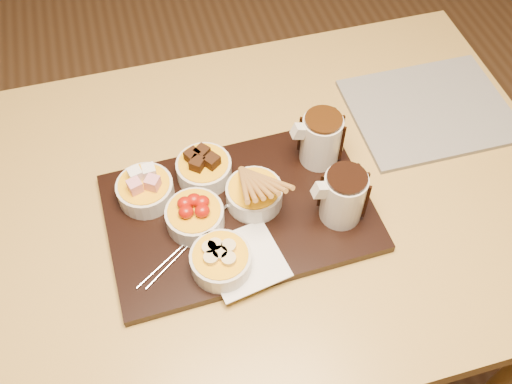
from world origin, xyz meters
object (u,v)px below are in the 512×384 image
object	(u,v)px
pitcher_dark_chocolate	(343,197)
pitcher_milk_chocolate	(321,140)
bowl_strawberries	(195,217)
newspaper	(429,110)
serving_board	(240,212)
dining_table	(244,226)

from	to	relation	value
pitcher_dark_chocolate	pitcher_milk_chocolate	bearing A→B (deg)	85.60
bowl_strawberries	newspaper	size ratio (longest dim) A/B	0.32
pitcher_dark_chocolate	newspaper	distance (m)	0.34
serving_board	newspaper	xyz separation A→B (m)	(0.44, 0.14, -0.00)
dining_table	bowl_strawberries	size ratio (longest dim) A/B	12.00
serving_board	newspaper	bearing A→B (deg)	16.35
pitcher_milk_chocolate	newspaper	bearing A→B (deg)	12.58
bowl_strawberries	dining_table	bearing A→B (deg)	25.45
bowl_strawberries	pitcher_milk_chocolate	xyz separation A→B (m)	(0.25, 0.08, 0.03)
serving_board	pitcher_dark_chocolate	distance (m)	0.19
bowl_strawberries	pitcher_milk_chocolate	bearing A→B (deg)	18.14
dining_table	serving_board	world-z (taller)	serving_board
serving_board	bowl_strawberries	bearing A→B (deg)	-176.42
newspaper	serving_board	bearing A→B (deg)	-161.44
pitcher_milk_chocolate	dining_table	bearing A→B (deg)	-168.41
serving_board	bowl_strawberries	xyz separation A→B (m)	(-0.08, -0.01, 0.03)
dining_table	newspaper	bearing A→B (deg)	13.97
dining_table	bowl_strawberries	bearing A→B (deg)	-154.55
serving_board	newspaper	world-z (taller)	serving_board
bowl_strawberries	pitcher_dark_chocolate	size ratio (longest dim) A/B	1.00
dining_table	pitcher_milk_chocolate	distance (m)	0.23
pitcher_dark_chocolate	pitcher_milk_chocolate	distance (m)	0.13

